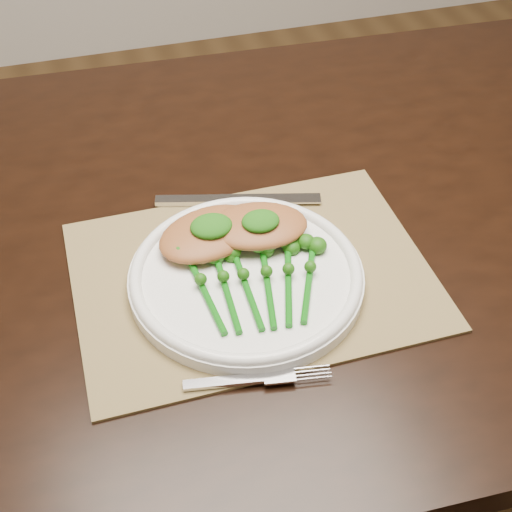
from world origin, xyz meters
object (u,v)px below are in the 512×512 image
object	(u,v)px
placemat	(252,275)
dinner_plate	(246,275)
broccolini_bundle	(258,289)
chicken_fillet_left	(209,233)
dining_table	(265,377)

from	to	relation	value
placemat	dinner_plate	distance (m)	0.02
broccolini_bundle	placemat	bearing A→B (deg)	89.40
placemat	chicken_fillet_left	distance (m)	0.07
dinner_plate	chicken_fillet_left	distance (m)	0.08
placemat	chicken_fillet_left	world-z (taller)	chicken_fillet_left
placemat	chicken_fillet_left	size ratio (longest dim) A/B	3.20
chicken_fillet_left	placemat	bearing A→B (deg)	-72.55
dining_table	broccolini_bundle	distance (m)	0.43
dinner_plate	dining_table	bearing A→B (deg)	62.59
placemat	dinner_plate	world-z (taller)	dinner_plate
dinner_plate	placemat	bearing A→B (deg)	50.73
dinner_plate	chicken_fillet_left	bearing A→B (deg)	113.10
dining_table	dinner_plate	size ratio (longest dim) A/B	5.78
broccolini_bundle	dining_table	bearing A→B (deg)	75.95
chicken_fillet_left	broccolini_bundle	bearing A→B (deg)	-90.37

